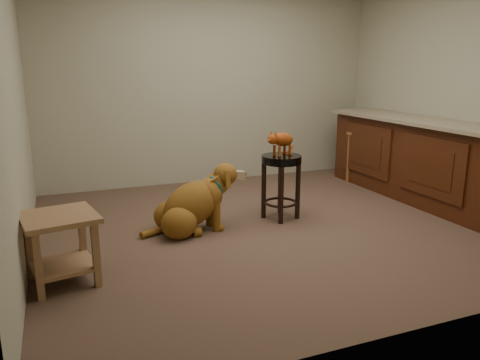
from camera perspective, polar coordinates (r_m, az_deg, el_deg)
name	(u,v)px	position (r m, az deg, el deg)	size (l,w,h in m)	color
floor	(278,225)	(4.66, 4.67, -5.45)	(4.50, 4.00, 0.01)	brown
room_shell	(282,49)	(4.40, 5.12, 15.64)	(4.54, 4.04, 2.62)	#A6A286
cabinet_run	(417,161)	(5.87, 20.73, 2.19)	(0.70, 2.56, 0.94)	#4C210D
padded_stool	(281,174)	(4.73, 5.03, 0.74)	(0.43, 0.43, 0.66)	black
wood_stool	(365,157)	(6.40, 15.04, 2.73)	(0.42, 0.42, 0.68)	brown
side_table	(61,238)	(3.58, -21.02, -6.66)	(0.58, 0.58, 0.51)	#936844
golden_retriever	(192,206)	(4.41, -5.85, -3.15)	(1.07, 0.54, 0.67)	brown
tabby_kitten	(281,140)	(4.66, 5.02, 4.83)	(0.40, 0.28, 0.28)	#8B360D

